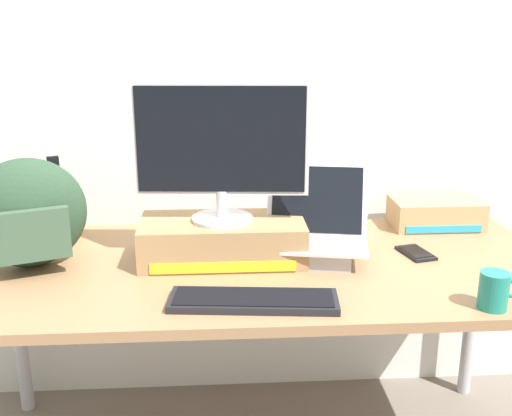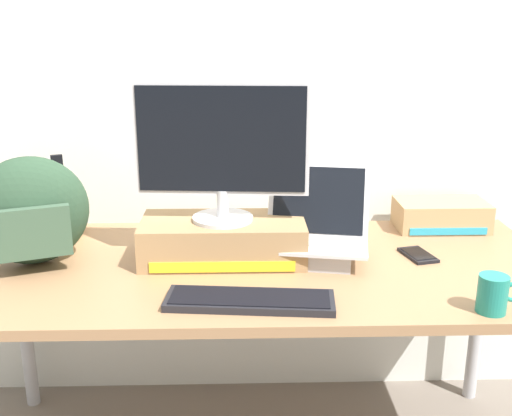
{
  "view_description": "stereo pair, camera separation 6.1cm",
  "coord_description": "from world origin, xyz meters",
  "px_view_note": "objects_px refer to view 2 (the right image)",
  "views": [
    {
      "loc": [
        -0.11,
        -1.75,
        1.44
      ],
      "look_at": [
        0.0,
        0.0,
        0.91
      ],
      "focal_mm": 42.85,
      "sensor_mm": 36.0,
      "label": 1
    },
    {
      "loc": [
        -0.05,
        -1.76,
        1.44
      ],
      "look_at": [
        0.0,
        0.0,
        0.91
      ],
      "focal_mm": 42.85,
      "sensor_mm": 36.0,
      "label": 2
    }
  ],
  "objects_px": {
    "desktop_monitor": "(222,149)",
    "external_keyboard": "(250,300)",
    "coffee_mug": "(494,294)",
    "cell_phone": "(418,255)",
    "plush_toy": "(68,217)",
    "messenger_backpack": "(31,211)",
    "toner_box_cyan": "(441,215)",
    "toner_box_yellow": "(223,239)",
    "open_laptop": "(316,241)"
  },
  "relations": [
    {
      "from": "toner_box_yellow",
      "to": "messenger_backpack",
      "type": "relative_size",
      "value": 1.29
    },
    {
      "from": "external_keyboard",
      "to": "open_laptop",
      "type": "bearing_deg",
      "value": 61.64
    },
    {
      "from": "open_laptop",
      "to": "messenger_backpack",
      "type": "relative_size",
      "value": 0.9
    },
    {
      "from": "toner_box_yellow",
      "to": "desktop_monitor",
      "type": "height_order",
      "value": "desktop_monitor"
    },
    {
      "from": "messenger_backpack",
      "to": "desktop_monitor",
      "type": "bearing_deg",
      "value": -18.31
    },
    {
      "from": "messenger_backpack",
      "to": "external_keyboard",
      "type": "bearing_deg",
      "value": -45.39
    },
    {
      "from": "messenger_backpack",
      "to": "cell_phone",
      "type": "relative_size",
      "value": 2.64
    },
    {
      "from": "open_laptop",
      "to": "toner_box_cyan",
      "type": "relative_size",
      "value": 1.11
    },
    {
      "from": "toner_box_yellow",
      "to": "plush_toy",
      "type": "relative_size",
      "value": 4.32
    },
    {
      "from": "desktop_monitor",
      "to": "toner_box_cyan",
      "type": "distance_m",
      "value": 0.88
    },
    {
      "from": "desktop_monitor",
      "to": "cell_phone",
      "type": "bearing_deg",
      "value": 4.31
    },
    {
      "from": "messenger_backpack",
      "to": "plush_toy",
      "type": "relative_size",
      "value": 3.34
    },
    {
      "from": "coffee_mug",
      "to": "toner_box_cyan",
      "type": "xyz_separation_m",
      "value": [
        0.08,
        0.67,
        -0.0
      ]
    },
    {
      "from": "toner_box_yellow",
      "to": "coffee_mug",
      "type": "xyz_separation_m",
      "value": [
        0.7,
        -0.39,
        -0.01
      ]
    },
    {
      "from": "coffee_mug",
      "to": "cell_phone",
      "type": "distance_m",
      "value": 0.4
    },
    {
      "from": "open_laptop",
      "to": "plush_toy",
      "type": "bearing_deg",
      "value": 172.59
    },
    {
      "from": "plush_toy",
      "to": "desktop_monitor",
      "type": "bearing_deg",
      "value": -25.48
    },
    {
      "from": "messenger_backpack",
      "to": "plush_toy",
      "type": "xyz_separation_m",
      "value": [
        0.03,
        0.28,
        -0.11
      ]
    },
    {
      "from": "toner_box_yellow",
      "to": "plush_toy",
      "type": "xyz_separation_m",
      "value": [
        -0.55,
        0.26,
        -0.0
      ]
    },
    {
      "from": "toner_box_yellow",
      "to": "coffee_mug",
      "type": "distance_m",
      "value": 0.8
    },
    {
      "from": "toner_box_cyan",
      "to": "cell_phone",
      "type": "bearing_deg",
      "value": -119.74
    },
    {
      "from": "plush_toy",
      "to": "toner_box_cyan",
      "type": "relative_size",
      "value": 0.37
    },
    {
      "from": "external_keyboard",
      "to": "toner_box_cyan",
      "type": "height_order",
      "value": "toner_box_cyan"
    },
    {
      "from": "cell_phone",
      "to": "plush_toy",
      "type": "distance_m",
      "value": 1.2
    },
    {
      "from": "messenger_backpack",
      "to": "toner_box_cyan",
      "type": "xyz_separation_m",
      "value": [
        1.36,
        0.3,
        -0.12
      ]
    },
    {
      "from": "external_keyboard",
      "to": "plush_toy",
      "type": "xyz_separation_m",
      "value": [
        -0.63,
        0.59,
        0.05
      ]
    },
    {
      "from": "desktop_monitor",
      "to": "open_laptop",
      "type": "bearing_deg",
      "value": 2.31
    },
    {
      "from": "cell_phone",
      "to": "messenger_backpack",
      "type": "bearing_deg",
      "value": 167.01
    },
    {
      "from": "plush_toy",
      "to": "messenger_backpack",
      "type": "bearing_deg",
      "value": -95.85
    },
    {
      "from": "cell_phone",
      "to": "toner_box_cyan",
      "type": "distance_m",
      "value": 0.33
    },
    {
      "from": "messenger_backpack",
      "to": "open_laptop",
      "type": "bearing_deg",
      "value": -19.59
    },
    {
      "from": "coffee_mug",
      "to": "plush_toy",
      "type": "relative_size",
      "value": 1.01
    },
    {
      "from": "toner_box_cyan",
      "to": "external_keyboard",
      "type": "bearing_deg",
      "value": -139.11
    },
    {
      "from": "desktop_monitor",
      "to": "open_laptop",
      "type": "height_order",
      "value": "desktop_monitor"
    },
    {
      "from": "external_keyboard",
      "to": "plush_toy",
      "type": "distance_m",
      "value": 0.86
    },
    {
      "from": "desktop_monitor",
      "to": "external_keyboard",
      "type": "xyz_separation_m",
      "value": [
        0.08,
        -0.33,
        -0.34
      ]
    },
    {
      "from": "open_laptop",
      "to": "plush_toy",
      "type": "height_order",
      "value": "open_laptop"
    },
    {
      "from": "desktop_monitor",
      "to": "toner_box_cyan",
      "type": "xyz_separation_m",
      "value": [
        0.78,
        0.28,
        -0.3
      ]
    },
    {
      "from": "desktop_monitor",
      "to": "plush_toy",
      "type": "distance_m",
      "value": 0.68
    },
    {
      "from": "messenger_backpack",
      "to": "cell_phone",
      "type": "distance_m",
      "value": 1.21
    },
    {
      "from": "external_keyboard",
      "to": "plush_toy",
      "type": "bearing_deg",
      "value": 142.27
    },
    {
      "from": "coffee_mug",
      "to": "cell_phone",
      "type": "height_order",
      "value": "coffee_mug"
    },
    {
      "from": "external_keyboard",
      "to": "coffee_mug",
      "type": "xyz_separation_m",
      "value": [
        0.62,
        -0.06,
        0.04
      ]
    },
    {
      "from": "plush_toy",
      "to": "cell_phone",
      "type": "bearing_deg",
      "value": -12.67
    },
    {
      "from": "plush_toy",
      "to": "toner_box_yellow",
      "type": "bearing_deg",
      "value": -25.38
    },
    {
      "from": "cell_phone",
      "to": "toner_box_cyan",
      "type": "relative_size",
      "value": 0.47
    },
    {
      "from": "external_keyboard",
      "to": "cell_phone",
      "type": "height_order",
      "value": "external_keyboard"
    },
    {
      "from": "plush_toy",
      "to": "toner_box_cyan",
      "type": "bearing_deg",
      "value": 0.7
    },
    {
      "from": "desktop_monitor",
      "to": "external_keyboard",
      "type": "relative_size",
      "value": 1.15
    },
    {
      "from": "messenger_backpack",
      "to": "coffee_mug",
      "type": "distance_m",
      "value": 1.34
    }
  ]
}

